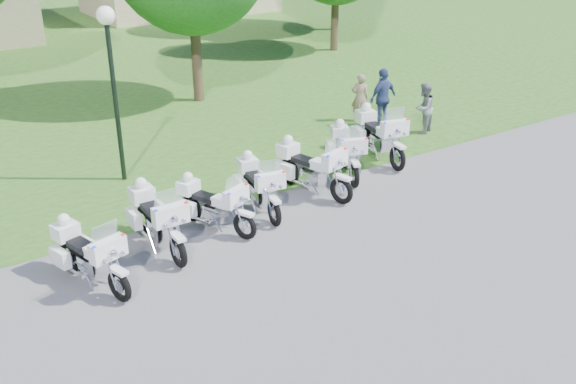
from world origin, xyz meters
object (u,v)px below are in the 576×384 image
motorcycle_0 (88,254)px  motorcycle_3 (259,184)px  bystander_c (383,98)px  motorcycle_5 (346,150)px  motorcycle_2 (212,203)px  motorcycle_1 (157,218)px  motorcycle_4 (310,167)px  motorcycle_6 (379,134)px  bystander_a (360,98)px  bystander_b (424,108)px  lamp_post (110,53)px

motorcycle_0 → motorcycle_3: 4.42m
bystander_c → motorcycle_5: bearing=27.7°
motorcycle_2 → bystander_c: 8.36m
motorcycle_2 → motorcycle_1: bearing=-18.0°
motorcycle_1 → motorcycle_4: (4.22, 0.52, 0.01)m
motorcycle_6 → motorcycle_0: bearing=23.7°
motorcycle_0 → bystander_a: bystander_a is taller
bystander_b → motorcycle_2: bearing=-9.0°
motorcycle_0 → bystander_b: size_ratio=1.38×
motorcycle_1 → bystander_b: 9.90m
motorcycle_1 → lamp_post: 4.64m
motorcycle_1 → bystander_b: bearing=-167.7°
motorcycle_2 → motorcycle_6: bearing=169.7°
motorcycle_6 → motorcycle_4: bearing=27.3°
motorcycle_0 → motorcycle_4: motorcycle_4 is taller
motorcycle_2 → bystander_b: bystander_b is taller
motorcycle_5 → bystander_b: bystander_b is taller
motorcycle_2 → bystander_a: bystander_a is taller
motorcycle_3 → motorcycle_0: bearing=22.1°
motorcycle_0 → motorcycle_4: (5.85, 1.13, 0.04)m
motorcycle_1 → motorcycle_4: bearing=-173.6°
motorcycle_0 → lamp_post: bearing=-133.2°
bystander_a → motorcycle_5: bearing=82.6°
lamp_post → bystander_a: bearing=3.1°
motorcycle_3 → motorcycle_6: bearing=-158.4°
motorcycle_1 → motorcycle_6: motorcycle_6 is taller
bystander_c → motorcycle_0: bearing=12.7°
motorcycle_0 → motorcycle_6: size_ratio=0.88×
motorcycle_4 → bystander_b: 5.68m
motorcycle_2 → bystander_c: size_ratio=1.08×
motorcycle_2 → motorcycle_6: motorcycle_6 is taller
motorcycle_4 → motorcycle_6: (2.93, 0.86, 0.04)m
motorcycle_4 → motorcycle_6: bearing=-177.6°
lamp_post → bystander_c: lamp_post is taller
motorcycle_0 → motorcycle_5: size_ratio=1.01×
motorcycle_1 → bystander_b: motorcycle_1 is taller
motorcycle_6 → motorcycle_2: bearing=23.2°
motorcycle_0 → motorcycle_2: (2.95, 0.72, -0.02)m
motorcycle_2 → motorcycle_3: motorcycle_3 is taller
motorcycle_3 → motorcycle_6: 4.59m
motorcycle_2 → motorcycle_6: (5.83, 1.27, 0.10)m
bystander_b → bystander_c: (-0.64, 1.17, 0.15)m
motorcycle_6 → bystander_c: bystander_c is taller
motorcycle_2 → motorcycle_6: size_ratio=0.81×
motorcycle_6 → bystander_a: 3.27m
motorcycle_6 → motorcycle_1: bearing=21.8°
motorcycle_3 → lamp_post: lamp_post is taller
motorcycle_1 → lamp_post: size_ratio=0.54×
motorcycle_1 → motorcycle_2: bearing=-176.0°
motorcycle_4 → bystander_a: size_ratio=1.51×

